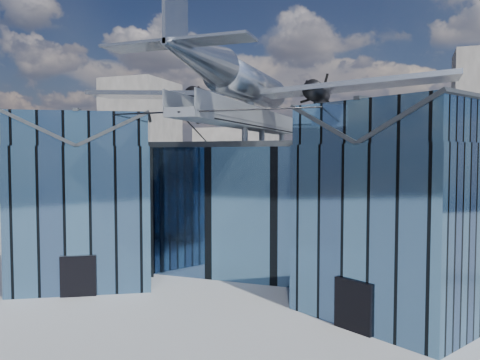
% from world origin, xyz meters
% --- Properties ---
extents(ground_plane, '(120.00, 120.00, 0.00)m').
position_xyz_m(ground_plane, '(0.00, 0.00, 0.00)').
color(ground_plane, gray).
extents(museum, '(32.88, 24.50, 17.60)m').
position_xyz_m(museum, '(0.00, 5.82, 5.54)').
color(museum, '#486D92').
rests_on(museum, ground).
extents(bg_towers, '(77.00, 24.50, 26.00)m').
position_xyz_m(bg_towers, '(1.45, 50.49, 10.01)').
color(bg_towers, gray).
rests_on(bg_towers, ground).
extents(tree_side_w, '(4.15, 4.15, 5.01)m').
position_xyz_m(tree_side_w, '(-19.42, 8.50, 3.39)').
color(tree_side_w, '#301F13').
rests_on(tree_side_w, ground).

